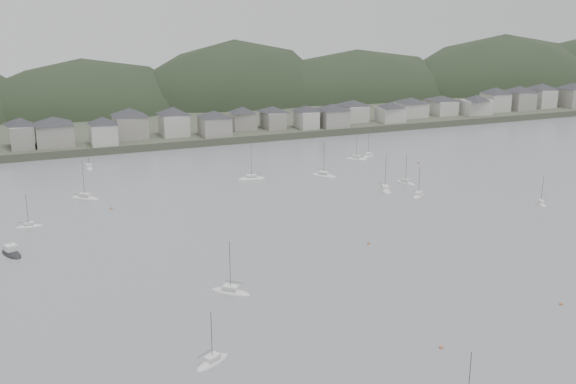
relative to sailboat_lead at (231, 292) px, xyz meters
name	(u,v)px	position (x,y,z in m)	size (l,w,h in m)	color
ground	(455,333)	(30.94, -30.91, -0.17)	(900.00, 900.00, 0.00)	slate
far_shore_land	(139,104)	(30.94, 264.09, 1.33)	(900.00, 250.00, 3.00)	#383D2D
forested_ridge	(158,133)	(35.77, 238.49, -11.46)	(851.55, 103.94, 102.57)	black
waterfront_town	(298,114)	(81.53, 152.43, 8.49)	(451.48, 28.46, 12.92)	gray
sailboat_lead	(231,292)	(0.00, 0.00, 0.00)	(8.13, 7.91, 11.75)	silver
moored_fleet	(270,213)	(26.07, 45.60, 0.00)	(230.00, 177.55, 13.00)	silver
motor_launch_far	(11,253)	(-39.88, 39.68, 0.11)	(5.88, 8.99, 4.01)	black
mooring_buoys	(367,240)	(40.06, 16.31, -0.02)	(166.82, 115.98, 0.70)	#B8623D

